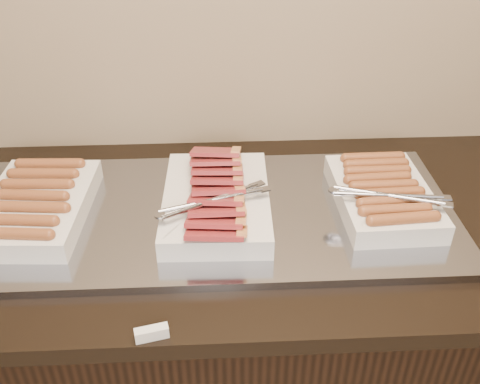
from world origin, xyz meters
name	(u,v)px	position (x,y,z in m)	size (l,w,h in m)	color
counter	(211,343)	(0.00, 2.13, 0.45)	(2.06, 0.76, 0.90)	black
warming_tray	(199,214)	(-0.01, 2.13, 0.91)	(1.20, 0.50, 0.02)	#90929D
dish_left	(36,205)	(-0.39, 2.13, 0.95)	(0.24, 0.35, 0.07)	silver
dish_center	(216,199)	(0.03, 2.13, 0.95)	(0.27, 0.39, 0.09)	silver
dish_right	(383,195)	(0.42, 2.13, 0.95)	(0.27, 0.32, 0.08)	silver
label_holder	(152,333)	(-0.09, 1.77, 0.91)	(0.06, 0.02, 0.02)	silver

